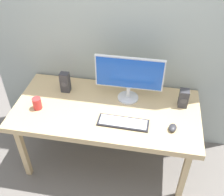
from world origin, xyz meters
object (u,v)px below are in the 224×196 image
monitor (129,76)px  mouse (173,128)px  coffee_mug (37,103)px  speaker_left (65,82)px  desk (106,113)px  speaker_right (184,98)px  keyboard_primary (123,123)px

monitor → mouse: 0.57m
monitor → coffee_mug: bearing=-159.7°
speaker_left → desk: bearing=-22.7°
speaker_right → desk: bearing=-167.0°
speaker_left → speaker_right: bearing=-1.3°
monitor → mouse: bearing=-40.1°
speaker_left → monitor: bearing=-0.2°
keyboard_primary → coffee_mug: (-0.76, 0.06, 0.04)m
mouse → speaker_right: speaker_right is taller
mouse → speaker_left: speaker_left is taller
monitor → coffee_mug: monitor is taller
desk → monitor: monitor is taller
mouse → speaker_right: 0.33m
keyboard_primary → speaker_left: (-0.60, 0.34, 0.09)m
mouse → desk: bearing=175.4°
desk → speaker_left: 0.48m
monitor → mouse: (0.40, -0.34, -0.22)m
mouse → monitor: bearing=151.4°
desk → mouse: 0.60m
mouse → coffee_mug: (-1.16, 0.06, 0.03)m
speaker_left → coffee_mug: bearing=-120.5°
coffee_mug → monitor: bearing=20.3°
keyboard_primary → speaker_right: speaker_right is taller
mouse → coffee_mug: bearing=-171.3°
monitor → speaker_left: monitor is taller
keyboard_primary → speaker_right: bearing=33.3°
keyboard_primary → desk: bearing=136.4°
monitor → speaker_left: bearing=179.8°
speaker_right → keyboard_primary: bearing=-146.7°
speaker_left → coffee_mug: size_ratio=1.83×
desk → coffee_mug: coffee_mug is taller
monitor → speaker_left: (-0.59, 0.00, -0.14)m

